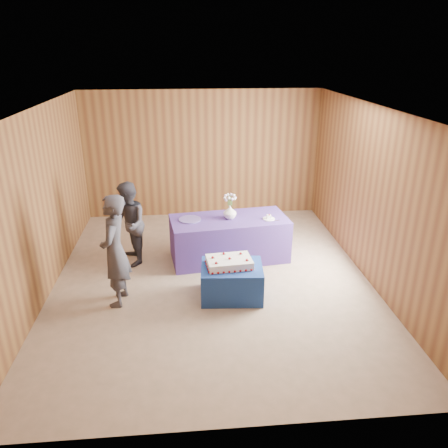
{
  "coord_description": "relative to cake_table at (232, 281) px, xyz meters",
  "views": [
    {
      "loc": [
        -0.36,
        -6.21,
        3.5
      ],
      "look_at": [
        0.2,
        0.1,
        0.91
      ],
      "focal_mm": 35.0,
      "sensor_mm": 36.0,
      "label": 1
    }
  ],
  "objects": [
    {
      "name": "guest_left",
      "position": [
        -1.66,
        -0.01,
        0.58
      ],
      "size": [
        0.46,
        0.64,
        1.66
      ],
      "primitive_type": "imported",
      "rotation": [
        0.0,
        0.0,
        -1.67
      ],
      "color": "#35343E",
      "rests_on": "ground"
    },
    {
      "name": "flower_spray",
      "position": [
        0.1,
        1.29,
        0.88
      ],
      "size": [
        0.22,
        0.22,
        0.17
      ],
      "color": "#38692A",
      "rests_on": "vase"
    },
    {
      "name": "plate",
      "position": [
        0.76,
        1.2,
        0.51
      ],
      "size": [
        0.27,
        0.27,
        0.01
      ],
      "primitive_type": "cylinder",
      "rotation": [
        0.0,
        0.0,
        0.4
      ],
      "color": "white",
      "rests_on": "serving_table"
    },
    {
      "name": "guest_right",
      "position": [
        -1.62,
        1.24,
        0.47
      ],
      "size": [
        0.71,
        0.82,
        1.45
      ],
      "primitive_type": "imported",
      "rotation": [
        0.0,
        0.0,
        -1.31
      ],
      "color": "#34333D",
      "rests_on": "ground"
    },
    {
      "name": "ground",
      "position": [
        -0.26,
        0.54,
        -0.25
      ],
      "size": [
        6.0,
        6.0,
        0.0
      ],
      "primitive_type": "plane",
      "color": "gray",
      "rests_on": "ground"
    },
    {
      "name": "cake_table",
      "position": [
        0.0,
        0.0,
        0.0
      ],
      "size": [
        0.95,
        0.76,
        0.5
      ],
      "primitive_type": "cube",
      "rotation": [
        0.0,
        0.0,
        -0.07
      ],
      "color": "navy",
      "rests_on": "ground"
    },
    {
      "name": "knife",
      "position": [
        0.81,
        1.11,
        0.5
      ],
      "size": [
        0.26,
        0.06,
        0.0
      ],
      "primitive_type": "cube",
      "rotation": [
        0.0,
        0.0,
        0.13
      ],
      "color": "#BCBBC0",
      "rests_on": "serving_table"
    },
    {
      "name": "vase",
      "position": [
        0.1,
        1.29,
        0.62
      ],
      "size": [
        0.26,
        0.26,
        0.23
      ],
      "primitive_type": "imported",
      "rotation": [
        0.0,
        0.0,
        0.19
      ],
      "color": "silver",
      "rests_on": "serving_table"
    },
    {
      "name": "sheet_cake",
      "position": [
        -0.04,
        0.02,
        0.31
      ],
      "size": [
        0.72,
        0.53,
        0.16
      ],
      "rotation": [
        0.0,
        0.0,
        0.09
      ],
      "color": "white",
      "rests_on": "cake_table"
    },
    {
      "name": "serving_table",
      "position": [
        0.09,
        1.28,
        0.12
      ],
      "size": [
        2.1,
        1.15,
        0.75
      ],
      "primitive_type": "cube",
      "rotation": [
        0.0,
        0.0,
        0.13
      ],
      "color": "#462F83",
      "rests_on": "ground"
    },
    {
      "name": "room_shell",
      "position": [
        -0.26,
        0.54,
        1.55
      ],
      "size": [
        5.04,
        6.04,
        2.72
      ],
      "color": "brown",
      "rests_on": "ground"
    },
    {
      "name": "cake_slice",
      "position": [
        0.76,
        1.2,
        0.55
      ],
      "size": [
        0.07,
        0.06,
        0.09
      ],
      "rotation": [
        0.0,
        0.0,
        -0.02
      ],
      "color": "white",
      "rests_on": "plate"
    },
    {
      "name": "platter",
      "position": [
        -0.59,
        1.27,
        0.51
      ],
      "size": [
        0.49,
        0.49,
        0.02
      ],
      "primitive_type": "cylinder",
      "rotation": [
        0.0,
        0.0,
        0.37
      ],
      "color": "#5F4E9D",
      "rests_on": "serving_table"
    }
  ]
}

